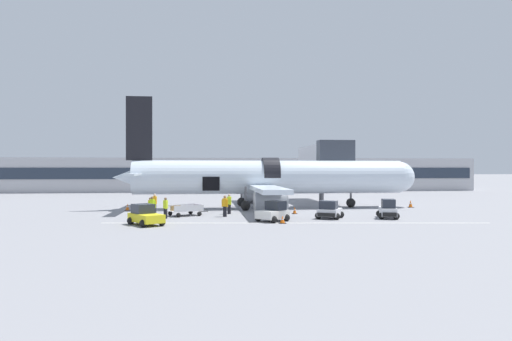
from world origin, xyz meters
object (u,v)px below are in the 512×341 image
at_px(baggage_tug_rear, 388,210).
at_px(ground_crew_driver, 225,205).
at_px(baggage_tug_lead, 329,211).
at_px(airplane, 266,178).
at_px(baggage_tug_spare, 273,213).
at_px(ground_crew_supervisor, 150,206).
at_px(baggage_tug_mid, 145,216).
at_px(ground_crew_marshal, 229,203).
at_px(ground_crew_loader_a, 152,207).
at_px(ground_crew_loader_b, 165,207).
at_px(ground_crew_helper, 155,203).
at_px(baggage_cart_loading, 185,210).

bearing_deg(baggage_tug_rear, ground_crew_driver, 168.39).
bearing_deg(baggage_tug_lead, airplane, 111.05).
distance_m(baggage_tug_spare, ground_crew_supervisor, 11.29).
bearing_deg(baggage_tug_mid, ground_crew_supervisor, 93.30).
xyz_separation_m(baggage_tug_rear, ground_crew_marshal, (-13.05, 5.13, 0.28)).
bearing_deg(ground_crew_loader_a, baggage_tug_rear, -7.22).
bearing_deg(airplane, ground_crew_supervisor, -149.10).
bearing_deg(ground_crew_loader_b, airplane, 42.04).
relative_size(baggage_tug_lead, ground_crew_driver, 1.56).
distance_m(baggage_tug_spare, ground_crew_helper, 12.44).
bearing_deg(ground_crew_supervisor, baggage_tug_spare, -25.86).
bearing_deg(ground_crew_marshal, baggage_tug_rear, -21.45).
xyz_separation_m(baggage_tug_lead, ground_crew_helper, (-14.98, 6.00, 0.32)).
relative_size(baggage_cart_loading, ground_crew_supervisor, 2.29).
height_order(ground_crew_supervisor, ground_crew_helper, ground_crew_helper).
bearing_deg(ground_crew_driver, baggage_tug_lead, -15.64).
height_order(baggage_cart_loading, ground_crew_helper, ground_crew_helper).
xyz_separation_m(baggage_tug_spare, ground_crew_marshal, (-3.18, 6.11, 0.29)).
relative_size(baggage_tug_mid, baggage_tug_spare, 1.21).
relative_size(airplane, ground_crew_marshal, 17.34).
distance_m(airplane, ground_crew_supervisor, 13.21).
distance_m(baggage_tug_spare, ground_crew_loader_b, 9.14).
height_order(ground_crew_loader_a, ground_crew_marshal, ground_crew_marshal).
height_order(baggage_tug_rear, ground_crew_helper, ground_crew_helper).
height_order(airplane, ground_crew_supervisor, airplane).
bearing_deg(baggage_cart_loading, ground_crew_helper, 140.83).
height_order(baggage_tug_lead, baggage_tug_spare, baggage_tug_spare).
height_order(baggage_cart_loading, ground_crew_driver, ground_crew_driver).
xyz_separation_m(baggage_tug_mid, baggage_cart_loading, (2.69, 6.23, -0.18)).
height_order(airplane, baggage_cart_loading, airplane).
relative_size(baggage_tug_lead, ground_crew_supervisor, 1.76).
distance_m(baggage_tug_mid, ground_crew_loader_b, 4.31).
bearing_deg(ground_crew_marshal, baggage_tug_spare, -62.52).
xyz_separation_m(baggage_tug_spare, ground_crew_loader_b, (-8.67, 2.89, 0.25)).
bearing_deg(airplane, ground_crew_driver, -120.78).
bearing_deg(baggage_tug_lead, baggage_cart_loading, 163.27).
bearing_deg(baggage_tug_rear, ground_crew_helper, 162.26).
xyz_separation_m(baggage_tug_mid, baggage_tug_spare, (9.81, 1.26, 0.01)).
relative_size(baggage_tug_mid, baggage_cart_loading, 0.94).
relative_size(baggage_tug_mid, ground_crew_loader_b, 1.99).
distance_m(baggage_cart_loading, ground_crew_driver, 3.68).
height_order(baggage_tug_rear, ground_crew_driver, ground_crew_driver).
bearing_deg(baggage_tug_spare, airplane, 85.09).
bearing_deg(ground_crew_loader_b, baggage_tug_mid, -105.33).
height_order(ground_crew_driver, ground_crew_helper, ground_crew_driver).
bearing_deg(ground_crew_marshal, ground_crew_driver, -101.97).
relative_size(baggage_tug_rear, baggage_cart_loading, 0.83).
height_order(baggage_tug_mid, baggage_cart_loading, baggage_tug_mid).
bearing_deg(ground_crew_driver, ground_crew_marshal, 78.03).
xyz_separation_m(baggage_tug_lead, ground_crew_supervisor, (-15.11, 3.57, 0.22)).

